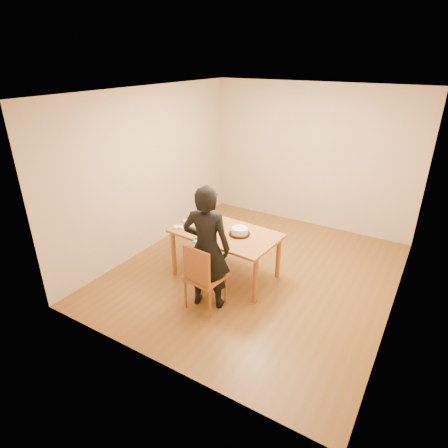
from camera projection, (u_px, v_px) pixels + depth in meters
The scene contains 16 objects.
room_shell at pixel (268, 185), 5.61m from camera, with size 4.00×4.50×2.70m.
dining_table at pixel (226, 233), 5.52m from camera, with size 1.55×0.92×0.04m, color brown.
dining_chair at pixel (205, 277), 4.96m from camera, with size 0.46×0.46×0.04m, color brown.
cake_plate at pixel (240, 234), 5.42m from camera, with size 0.31×0.31×0.02m, color red.
cake at pixel (240, 231), 5.40m from camera, with size 0.24×0.24×0.08m, color white.
frosting_dome at pixel (240, 228), 5.38m from camera, with size 0.23×0.23×0.03m, color white.
frosting_tub at pixel (211, 242), 5.16m from camera, with size 0.08×0.08×0.07m, color white.
frosting_lid at pixel (195, 242), 5.22m from camera, with size 0.09×0.09×0.01m, color #1B4BB1.
frosting_dollop at pixel (195, 241), 5.21m from camera, with size 0.04×0.04×0.02m, color white.
ramekin_green at pixel (182, 228), 5.60m from camera, with size 0.09×0.09×0.04m, color white.
ramekin_yellow at pixel (186, 221), 5.81m from camera, with size 0.08×0.08×0.04m, color white.
ramekin_multi at pixel (176, 228), 5.61m from camera, with size 0.08×0.08×0.04m, color white.
candy_box_pink at pixel (210, 215), 6.06m from camera, with size 0.11×0.06×0.02m, color #EB377E.
candy_box_green at pixel (210, 214), 6.06m from camera, with size 0.12×0.06×0.02m, color green.
spatula at pixel (199, 240), 5.28m from camera, with size 0.15×0.01×0.01m, color black.
person at pixel (207, 248), 4.83m from camera, with size 0.63×0.41×1.72m, color black.
Camera 1 is at (2.20, -4.57, 3.16)m, focal length 30.00 mm.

